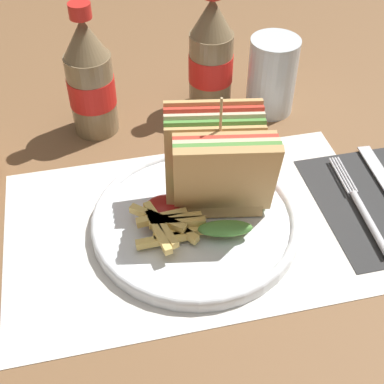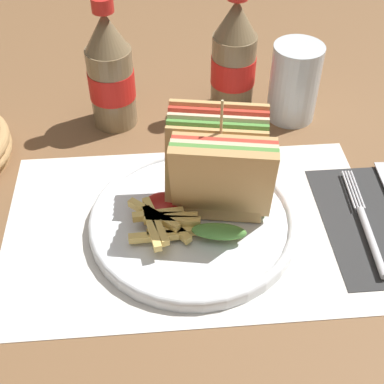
% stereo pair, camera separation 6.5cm
% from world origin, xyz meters
% --- Properties ---
extents(ground_plane, '(4.00, 4.00, 0.00)m').
position_xyz_m(ground_plane, '(0.00, 0.00, 0.00)').
color(ground_plane, brown).
extents(placemat, '(0.46, 0.29, 0.00)m').
position_xyz_m(placemat, '(0.02, 0.03, 0.00)').
color(placemat, silver).
rests_on(placemat, ground_plane).
extents(plate_main, '(0.25, 0.25, 0.02)m').
position_xyz_m(plate_main, '(0.03, 0.03, 0.01)').
color(plate_main, white).
rests_on(plate_main, ground_plane).
extents(club_sandwich, '(0.13, 0.13, 0.16)m').
position_xyz_m(club_sandwich, '(0.06, 0.05, 0.07)').
color(club_sandwich, tan).
rests_on(club_sandwich, plate_main).
extents(fries_pile, '(0.09, 0.08, 0.02)m').
position_xyz_m(fries_pile, '(-0.01, 0.01, 0.03)').
color(fries_pile, '#E5C166').
rests_on(fries_pile, plate_main).
extents(ketchup_blob, '(0.05, 0.04, 0.02)m').
position_xyz_m(ketchup_blob, '(-0.01, 0.04, 0.03)').
color(ketchup_blob, maroon).
rests_on(ketchup_blob, plate_main).
extents(napkin, '(0.15, 0.20, 0.00)m').
position_xyz_m(napkin, '(0.26, 0.02, 0.00)').
color(napkin, '#2D2D2D').
rests_on(napkin, ground_plane).
extents(fork, '(0.02, 0.18, 0.01)m').
position_xyz_m(fork, '(0.24, -0.00, 0.01)').
color(fork, silver).
rests_on(fork, napkin).
extents(coke_bottle_near, '(0.07, 0.07, 0.20)m').
position_xyz_m(coke_bottle_near, '(-0.07, 0.26, 0.08)').
color(coke_bottle_near, '#7A6647').
rests_on(coke_bottle_near, ground_plane).
extents(coke_bottle_far, '(0.07, 0.07, 0.20)m').
position_xyz_m(coke_bottle_far, '(0.11, 0.28, 0.08)').
color(coke_bottle_far, '#7A6647').
rests_on(coke_bottle_far, ground_plane).
extents(glass_near, '(0.07, 0.07, 0.12)m').
position_xyz_m(glass_near, '(0.20, 0.25, 0.05)').
color(glass_near, silver).
rests_on(glass_near, ground_plane).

